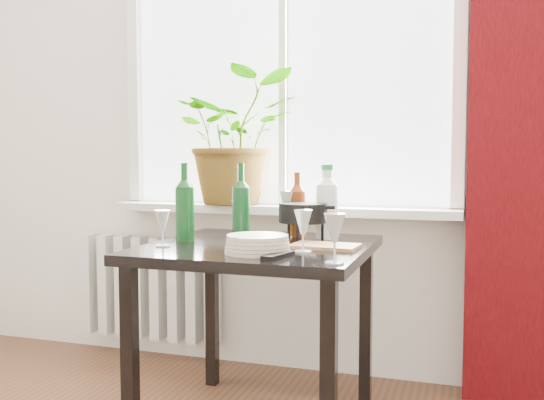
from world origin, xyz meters
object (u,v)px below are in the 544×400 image
(potted_plant, at_px, (236,138))
(plate_stack, at_px, (257,244))
(wineglass_front_right, at_px, (303,231))
(radiator, at_px, (149,287))
(wineglass_front_left, at_px, (163,228))
(cutting_board, at_px, (325,246))
(wine_bottle_right, at_px, (241,200))
(tv_remote, at_px, (278,256))
(cleaning_bottle, at_px, (327,200))
(wineglass_back_left, at_px, (239,218))
(table, at_px, (259,267))
(wine_bottle_left, at_px, (185,201))
(wineglass_far_right, at_px, (335,238))
(fondue_pot, at_px, (303,222))
(bottle_amber, at_px, (297,203))
(wineglass_back_center, at_px, (289,213))

(potted_plant, distance_m, plate_stack, 1.01)
(wineglass_front_right, bearing_deg, radiator, 143.83)
(wineglass_front_left, bearing_deg, cutting_board, 15.02)
(radiator, distance_m, wineglass_front_right, 1.40)
(wineglass_front_left, relative_size, plate_stack, 0.60)
(potted_plant, bearing_deg, wine_bottle_right, -66.24)
(wineglass_front_right, xyz_separation_m, tv_remote, (-0.05, -0.14, -0.07))
(cleaning_bottle, bearing_deg, wineglass_front_right, -89.50)
(radiator, bearing_deg, cleaning_bottle, -20.02)
(radiator, bearing_deg, wineglass_back_left, -32.27)
(table, bearing_deg, wineglass_front_right, -34.68)
(radiator, bearing_deg, wine_bottle_left, -50.19)
(wineglass_far_right, distance_m, fondue_pot, 0.56)
(cleaning_bottle, bearing_deg, bottle_amber, 173.39)
(tv_remote, bearing_deg, wineglass_far_right, -0.93)
(wineglass_back_left, bearing_deg, wineglass_far_right, -45.22)
(wine_bottle_left, bearing_deg, fondue_pot, 20.18)
(potted_plant, bearing_deg, cutting_board, -46.10)
(wine_bottle_right, xyz_separation_m, cutting_board, (0.41, -0.17, -0.15))
(fondue_pot, xyz_separation_m, cutting_board, (0.13, -0.17, -0.07))
(potted_plant, height_order, cutting_board, potted_plant)
(wineglass_back_center, relative_size, wineglass_front_left, 1.44)
(cleaning_bottle, bearing_deg, radiator, 159.98)
(table, relative_size, wineglass_far_right, 5.10)
(cutting_board, bearing_deg, wine_bottle_right, 156.92)
(potted_plant, height_order, wine_bottle_left, potted_plant)
(cleaning_bottle, xyz_separation_m, fondue_pot, (-0.08, -0.09, -0.08))
(wine_bottle_left, distance_m, wineglass_back_center, 0.45)
(wineglass_back_left, distance_m, cutting_board, 0.48)
(cleaning_bottle, xyz_separation_m, wineglass_far_right, (0.16, -0.59, -0.08))
(wineglass_front_right, relative_size, wineglass_back_left, 0.97)
(cleaning_bottle, bearing_deg, tv_remote, -94.79)
(wineglass_back_center, bearing_deg, table, -100.55)
(wine_bottle_right, bearing_deg, tv_remote, -55.75)
(table, height_order, wineglass_back_center, wineglass_back_center)
(bottle_amber, distance_m, wineglass_far_right, 0.67)
(wineglass_back_left, bearing_deg, potted_plant, 113.00)
(wineglass_front_left, height_order, fondue_pot, fondue_pot)
(table, distance_m, wineglass_front_right, 0.32)
(radiator, bearing_deg, wineglass_back_center, -22.65)
(table, height_order, bottle_amber, bottle_amber)
(plate_stack, bearing_deg, bottle_amber, 88.30)
(wine_bottle_right, height_order, wineglass_back_center, wine_bottle_right)
(cleaning_bottle, xyz_separation_m, tv_remote, (-0.05, -0.54, -0.15))
(wineglass_back_left, distance_m, plate_stack, 0.47)
(wineglass_front_left, bearing_deg, wine_bottle_left, 86.28)
(tv_remote, xyz_separation_m, cutting_board, (0.10, 0.28, -0.00))
(wine_bottle_left, height_order, bottle_amber, wine_bottle_left)
(wineglass_back_left, bearing_deg, wineglass_back_center, 16.69)
(wine_bottle_left, xyz_separation_m, wineglass_front_right, (0.54, -0.14, -0.08))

